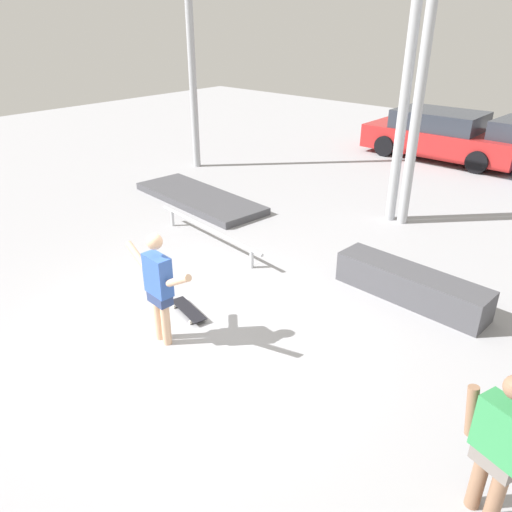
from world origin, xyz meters
TOP-DOWN VIEW (x-y plane):
  - ground_plane at (0.00, 0.00)m, footprint 36.00×36.00m
  - skateboarder at (-0.26, -0.44)m, footprint 1.37×0.23m
  - skateboard at (-0.52, 0.22)m, footprint 0.79×0.38m
  - grind_box at (1.69, 2.75)m, footprint 2.37×0.69m
  - manual_pad at (-3.99, 3.58)m, footprint 3.61×1.60m
  - grind_rail at (-2.05, 2.06)m, footprint 3.03×0.43m
  - canopy_support_left at (-3.18, 5.54)m, footprint 6.29×0.20m
  - parked_car_red at (-1.48, 11.03)m, footprint 4.49×2.06m
  - bystander at (3.84, -0.20)m, footprint 0.74×0.33m

SIDE VIEW (x-z plane):
  - ground_plane at x=0.00m, z-range 0.00..0.00m
  - skateboard at x=-0.52m, z-range 0.02..0.10m
  - manual_pad at x=-3.99m, z-range 0.00..0.16m
  - grind_box at x=1.69m, z-range 0.00..0.49m
  - grind_rail at x=-2.05m, z-range 0.11..0.48m
  - parked_car_red at x=-1.48m, z-range -0.02..1.34m
  - bystander at x=3.84m, z-range 0.06..1.56m
  - skateboarder at x=-0.26m, z-range 0.08..1.64m
  - canopy_support_left at x=-3.18m, z-range 0.71..6.46m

